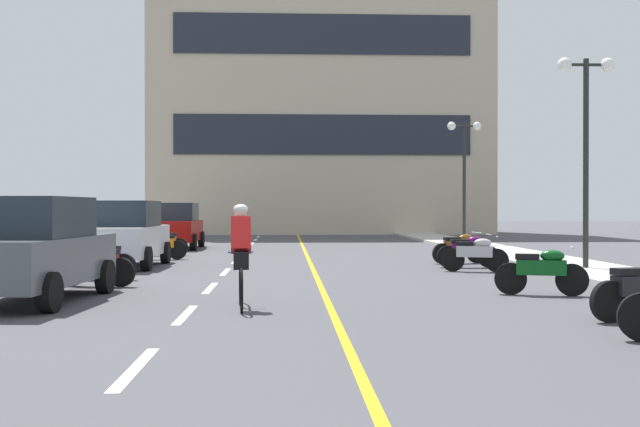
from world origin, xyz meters
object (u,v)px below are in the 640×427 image
at_px(motorcycle_5, 96,264).
at_px(motorcycle_6, 99,259).
at_px(cyclist_rider, 241,254).
at_px(motorcycle_11, 162,242).
at_px(street_lamp_mid, 586,115).
at_px(motorcycle_9, 460,247).
at_px(parked_car_far, 176,226).
at_px(parked_car_near, 32,249).
at_px(motorcycle_7, 475,253).
at_px(motorcycle_8, 469,250).
at_px(motorcycle_4, 542,270).
at_px(street_lamp_far, 464,155).
at_px(parked_car_mid, 125,234).
at_px(motorcycle_10, 159,245).

relative_size(motorcycle_5, motorcycle_6, 0.99).
bearing_deg(cyclist_rider, motorcycle_11, 103.69).
xyz_separation_m(street_lamp_mid, motorcycle_9, (-2.47, 3.27, -3.50)).
height_order(street_lamp_mid, motorcycle_6, street_lamp_mid).
bearing_deg(parked_car_far, street_lamp_mid, -45.08).
distance_m(street_lamp_mid, motorcycle_11, 14.30).
bearing_deg(parked_car_near, motorcycle_7, 33.07).
xyz_separation_m(parked_car_near, motorcycle_5, (0.46, 2.68, -0.44)).
xyz_separation_m(parked_car_far, cyclist_rider, (3.63, -18.78, -0.03)).
xyz_separation_m(motorcycle_7, motorcycle_8, (0.17, 1.42, 0.00)).
distance_m(motorcycle_5, motorcycle_7, 9.35).
height_order(motorcycle_4, motorcycle_5, same).
relative_size(motorcycle_4, motorcycle_8, 0.97).
distance_m(parked_car_near, motorcycle_6, 4.19).
height_order(motorcycle_4, cyclist_rider, cyclist_rider).
height_order(street_lamp_far, motorcycle_7, street_lamp_far).
relative_size(motorcycle_5, motorcycle_11, 0.99).
xyz_separation_m(motorcycle_6, cyclist_rider, (3.50, -5.24, 0.41)).
height_order(street_lamp_mid, motorcycle_9, street_lamp_mid).
xyz_separation_m(parked_car_near, parked_car_mid, (-0.00, 8.00, 0.00)).
relative_size(parked_car_far, motorcycle_9, 2.51).
distance_m(motorcycle_9, motorcycle_11, 10.14).
bearing_deg(parked_car_far, street_lamp_far, 9.39).
distance_m(parked_car_mid, cyclist_rider, 9.79).
bearing_deg(motorcycle_7, motorcycle_9, 84.62).
xyz_separation_m(street_lamp_mid, motorcycle_5, (-11.50, -3.07, -3.50)).
bearing_deg(cyclist_rider, parked_car_mid, 111.99).
xyz_separation_m(street_lamp_far, motorcycle_9, (-2.56, -10.67, -3.44)).
bearing_deg(motorcycle_11, parked_car_far, 92.14).
distance_m(parked_car_far, motorcycle_7, 14.88).
bearing_deg(parked_car_mid, parked_car_far, 89.77).
distance_m(street_lamp_mid, parked_car_near, 13.62).
distance_m(street_lamp_far, parked_car_far, 12.53).
relative_size(motorcycle_4, motorcycle_7, 1.00).
xyz_separation_m(street_lamp_far, cyclist_rider, (-8.38, -20.77, -3.02)).
height_order(motorcycle_4, motorcycle_9, same).
relative_size(street_lamp_mid, parked_car_mid, 1.25).
bearing_deg(motorcycle_11, motorcycle_6, -90.24).
bearing_deg(parked_car_near, street_lamp_mid, 25.70).
height_order(street_lamp_mid, motorcycle_11, street_lamp_mid).
xyz_separation_m(parked_car_mid, motorcycle_6, (0.17, -3.84, -0.44)).
bearing_deg(street_lamp_far, motorcycle_7, -101.73).
bearing_deg(motorcycle_8, motorcycle_6, -160.52).
height_order(motorcycle_7, cyclist_rider, cyclist_rider).
relative_size(motorcycle_5, motorcycle_7, 1.02).
relative_size(motorcycle_8, motorcycle_10, 1.00).
bearing_deg(street_lamp_mid, parked_car_far, 134.92).
bearing_deg(motorcycle_11, parked_car_near, -90.91).
height_order(parked_car_near, motorcycle_10, parked_car_near).
bearing_deg(motorcycle_8, motorcycle_4, -91.85).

